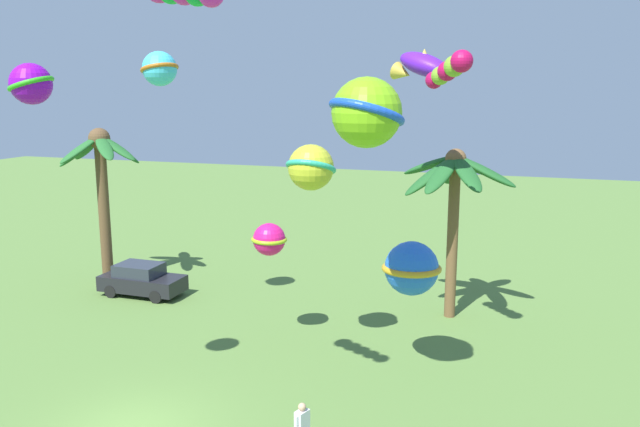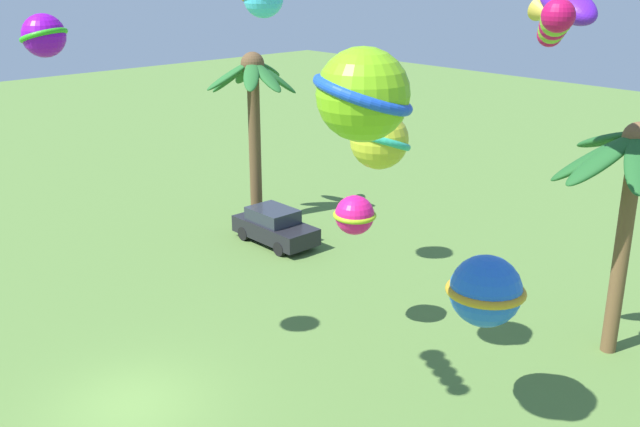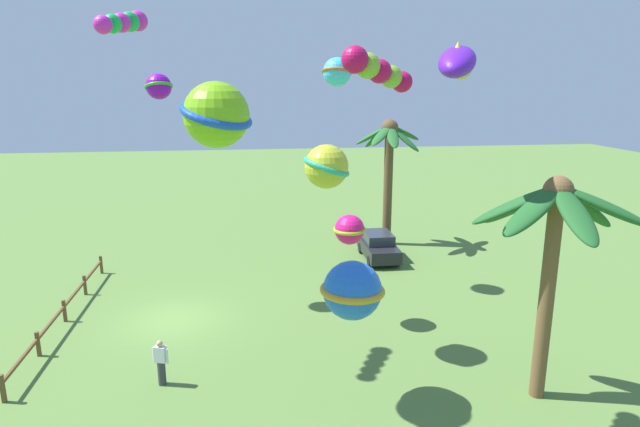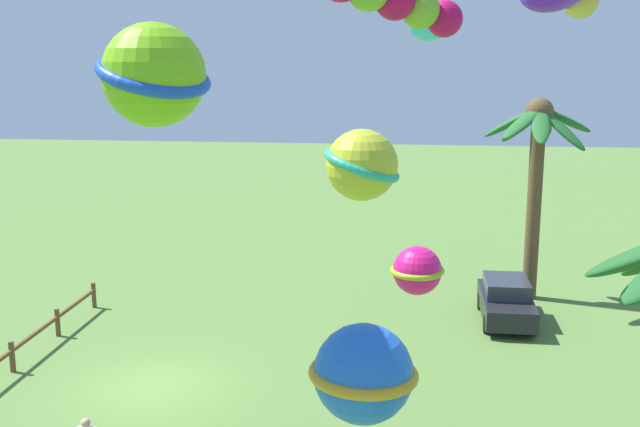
% 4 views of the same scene
% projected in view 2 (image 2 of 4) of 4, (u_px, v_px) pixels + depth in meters
% --- Properties ---
extents(ground_plane, '(120.00, 120.00, 0.00)m').
position_uv_depth(ground_plane, '(130.00, 405.00, 19.83)').
color(ground_plane, '#567A38').
extents(palm_tree_0, '(4.23, 4.26, 7.70)m').
position_uv_depth(palm_tree_0, '(253.00, 97.00, 32.15)').
color(palm_tree_0, brown).
rests_on(palm_tree_0, ground).
extents(palm_tree_1, '(5.03, 4.86, 7.15)m').
position_uv_depth(palm_tree_1, '(631.00, 173.00, 20.82)').
color(palm_tree_1, brown).
rests_on(palm_tree_1, ground).
extents(parked_car_0, '(3.91, 1.75, 1.51)m').
position_uv_depth(parked_car_0, '(275.00, 226.00, 31.06)').
color(parked_car_0, black).
rests_on(parked_car_0, ground).
extents(kite_ball_0, '(1.84, 1.81, 1.55)m').
position_uv_depth(kite_ball_0, '(379.00, 140.00, 19.21)').
color(kite_ball_0, gold).
extents(kite_ball_1, '(1.78, 1.78, 1.22)m').
position_uv_depth(kite_ball_1, '(355.00, 215.00, 22.42)').
color(kite_ball_1, '#E51777').
extents(kite_tube_3, '(1.67, 2.15, 1.16)m').
position_uv_depth(kite_tube_3, '(554.00, 24.00, 15.56)').
color(kite_tube_3, '#B80D4A').
extents(kite_ball_5, '(2.86, 2.86, 1.87)m').
position_uv_depth(kite_ball_5, '(363.00, 94.00, 14.35)').
color(kite_ball_5, '#75BD17').
extents(kite_ball_6, '(1.49, 1.50, 1.07)m').
position_uv_depth(kite_ball_6, '(44.00, 36.00, 18.08)').
color(kite_ball_6, purple).
extents(kite_ball_7, '(2.54, 2.54, 1.80)m').
position_uv_depth(kite_ball_7, '(486.00, 291.00, 18.07)').
color(kite_ball_7, blue).
extents(kite_fish_8, '(2.60, 1.96, 1.36)m').
position_uv_depth(kite_fish_8, '(564.00, 5.00, 18.16)').
color(kite_fish_8, '#5B19C6').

